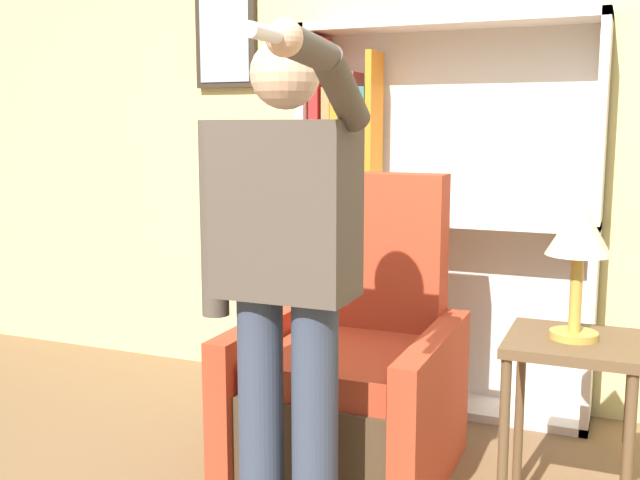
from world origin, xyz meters
name	(u,v)px	position (x,y,z in m)	size (l,w,h in m)	color
wall_back	(472,125)	(-0.01, 2.03, 1.40)	(8.00, 0.11, 2.80)	#DBCC84
bookcase	(404,227)	(-0.30, 1.87, 0.90)	(1.44, 0.28, 1.89)	silver
armchair	(353,381)	(-0.27, 1.06, 0.37)	(0.81, 0.86, 1.20)	#4C3823
person_standing	(284,269)	(-0.26, 0.38, 0.95)	(0.58, 0.78, 1.66)	#384256
side_table	(572,373)	(0.58, 0.95, 0.55)	(0.45, 0.45, 0.67)	brown
table_lamp	(579,237)	(0.58, 0.95, 1.03)	(0.22, 0.22, 0.49)	gold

